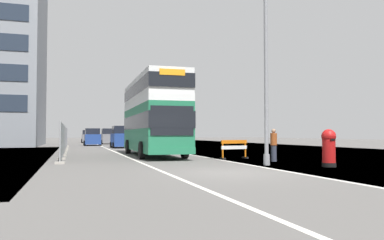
# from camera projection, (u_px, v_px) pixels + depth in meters

# --- Properties ---
(ground) EXTENTS (140.00, 280.00, 0.10)m
(ground) POSITION_uv_depth(u_px,v_px,m) (242.00, 173.00, 14.49)
(ground) COLOR #565451
(double_decker_bus) EXTENTS (2.92, 11.24, 4.96)m
(double_decker_bus) POSITION_uv_depth(u_px,v_px,m) (153.00, 115.00, 25.53)
(double_decker_bus) COLOR #1E6B47
(double_decker_bus) RESTS_ON ground
(lamppost_foreground) EXTENTS (0.29, 0.70, 8.51)m
(lamppost_foreground) POSITION_uv_depth(u_px,v_px,m) (266.00, 77.00, 17.69)
(lamppost_foreground) COLOR gray
(lamppost_foreground) RESTS_ON ground
(red_pillar_postbox) EXTENTS (0.62, 0.62, 1.63)m
(red_pillar_postbox) POSITION_uv_depth(u_px,v_px,m) (329.00, 146.00, 16.75)
(red_pillar_postbox) COLOR black
(red_pillar_postbox) RESTS_ON ground
(roadworks_barrier) EXTENTS (1.74, 0.76, 1.07)m
(roadworks_barrier) POSITION_uv_depth(u_px,v_px,m) (234.00, 147.00, 22.14)
(roadworks_barrier) COLOR orange
(roadworks_barrier) RESTS_ON ground
(construction_site_fence) EXTENTS (0.44, 27.40, 2.06)m
(construction_site_fence) POSITION_uv_depth(u_px,v_px,m) (65.00, 139.00, 31.24)
(construction_site_fence) COLOR #A8AAAD
(construction_site_fence) RESTS_ON ground
(car_oncoming_near) EXTENTS (1.97, 4.28, 2.24)m
(car_oncoming_near) POSITION_uv_depth(u_px,v_px,m) (121.00, 138.00, 39.98)
(car_oncoming_near) COLOR navy
(car_oncoming_near) RESTS_ON ground
(car_receding_mid) EXTENTS (2.04, 4.24, 2.10)m
(car_receding_mid) POSITION_uv_depth(u_px,v_px,m) (92.00, 137.00, 47.75)
(car_receding_mid) COLOR navy
(car_receding_mid) RESTS_ON ground
(car_receding_far) EXTENTS (1.92, 4.26, 2.19)m
(car_receding_far) POSITION_uv_depth(u_px,v_px,m) (108.00, 137.00, 55.38)
(car_receding_far) COLOR slate
(car_receding_far) RESTS_ON ground
(car_far_side) EXTENTS (2.02, 4.29, 2.04)m
(car_far_side) POSITION_uv_depth(u_px,v_px,m) (88.00, 137.00, 62.74)
(car_far_side) COLOR slate
(car_far_side) RESTS_ON ground
(bare_tree_far_verge_mid) EXTENTS (2.62, 2.14, 4.38)m
(bare_tree_far_verge_mid) POSITION_uv_depth(u_px,v_px,m) (15.00, 129.00, 48.81)
(bare_tree_far_verge_mid) COLOR #4C3D2D
(bare_tree_far_verge_mid) RESTS_ON ground
(pedestrian_at_kerb) EXTENTS (0.34, 0.34, 1.68)m
(pedestrian_at_kerb) POSITION_uv_depth(u_px,v_px,m) (274.00, 145.00, 19.96)
(pedestrian_at_kerb) COLOR #2D3342
(pedestrian_at_kerb) RESTS_ON ground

